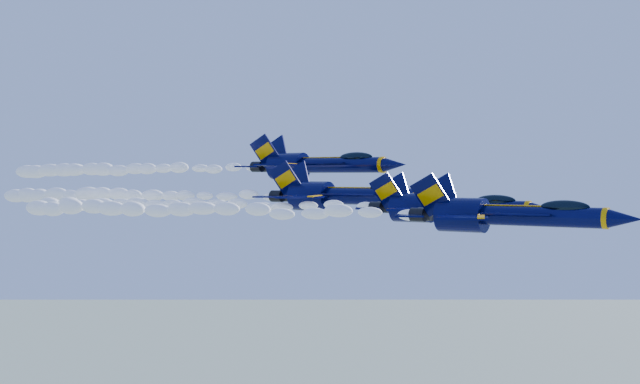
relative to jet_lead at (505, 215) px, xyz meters
The scene contains 8 objects.
jet_lead is the anchor object (origin of this frame).
smoke_trail_jet_lead 30.07m from the jet_lead, behind, with size 46.33×1.80×1.62m, color white.
jet_second 10.72m from the jet_lead, 136.25° to the left, with size 16.14×13.24×6.00m.
smoke_trail_jet_second 38.53m from the jet_lead, 168.90° to the left, with size 46.33×1.80×1.62m, color white.
jet_third 25.59m from the jet_lead, 148.05° to the left, with size 19.30×15.83×7.17m.
smoke_trail_jet_third 54.82m from the jet_lead, 165.70° to the left, with size 46.33×2.15×1.94m, color white.
jet_fourth 37.89m from the jet_lead, 144.30° to the left, with size 20.08×16.47×7.46m.
smoke_trail_jet_fourth 66.20m from the jet_lead, 160.58° to the left, with size 46.33×2.24×2.01m, color white.
Camera 1 is at (39.84, -63.42, 154.22)m, focal length 45.00 mm.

